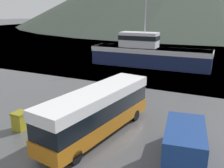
{
  "coord_description": "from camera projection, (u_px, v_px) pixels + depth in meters",
  "views": [
    {
      "loc": [
        7.8,
        -5.04,
        8.86
      ],
      "look_at": [
        -2.17,
        15.74,
        2.0
      ],
      "focal_mm": 40.0,
      "sensor_mm": 36.0,
      "label": 1
    }
  ],
  "objects": [
    {
      "name": "mooring_bollard",
      "position": [
        104.0,
        83.0,
        30.2
      ],
      "size": [
        0.4,
        0.4,
        0.75
      ],
      "color": "#B29919",
      "rests_on": "ground"
    },
    {
      "name": "water_surface",
      "position": [
        218.0,
        27.0,
        132.74
      ],
      "size": [
        240.0,
        240.0,
        0.0
      ],
      "primitive_type": "plane",
      "color": "#3D5160",
      "rests_on": "ground"
    },
    {
      "name": "delivery_van",
      "position": [
        184.0,
        143.0,
        14.6
      ],
      "size": [
        3.07,
        6.29,
        2.64
      ],
      "rotation": [
        0.0,
        0.0,
        0.16
      ],
      "color": "navy",
      "rests_on": "ground"
    },
    {
      "name": "tour_bus",
      "position": [
        98.0,
        110.0,
        18.0
      ],
      "size": [
        4.0,
        10.82,
        3.44
      ],
      "rotation": [
        0.0,
        0.0,
        -0.14
      ],
      "color": "#B26614",
      "rests_on": "ground"
    },
    {
      "name": "fishing_boat",
      "position": [
        148.0,
        53.0,
        40.35
      ],
      "size": [
        19.29,
        4.75,
        11.42
      ],
      "rotation": [
        0.0,
        0.0,
        4.75
      ],
      "color": "#19234C",
      "rests_on": "water_surface"
    },
    {
      "name": "storage_bin",
      "position": [
        20.0,
        121.0,
        19.1
      ],
      "size": [
        1.0,
        1.08,
        1.41
      ],
      "color": "olive",
      "rests_on": "ground"
    }
  ]
}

